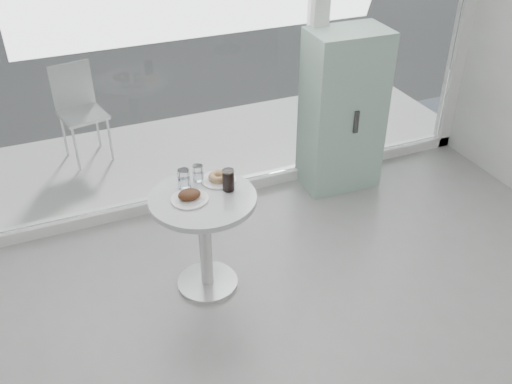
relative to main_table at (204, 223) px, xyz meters
name	(u,v)px	position (x,y,z in m)	size (l,w,h in m)	color
storefront	(223,1)	(0.57, 1.10, 1.16)	(5.00, 0.14, 3.00)	white
main_table	(204,223)	(0.00, 0.00, 0.00)	(0.72, 0.72, 0.77)	silver
patio_deck	(194,151)	(0.50, 1.90, -0.53)	(5.60, 1.60, 0.05)	white
mint_cabinet	(342,111)	(1.57, 0.88, 0.17)	(0.68, 0.48, 1.44)	#9DC8B1
patio_chair	(79,106)	(-0.51, 2.22, 0.02)	(0.47, 0.47, 0.92)	silver
plate_fritter	(190,196)	(-0.09, 0.00, 0.25)	(0.25, 0.25, 0.07)	white
plate_donut	(219,178)	(0.17, 0.14, 0.24)	(0.24, 0.24, 0.06)	white
water_tumbler_a	(184,180)	(-0.08, 0.16, 0.28)	(0.08, 0.08, 0.13)	white
water_tumbler_b	(198,174)	(0.04, 0.20, 0.27)	(0.07, 0.07, 0.12)	white
cola_glass	(228,180)	(0.19, 0.01, 0.29)	(0.08, 0.08, 0.15)	white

